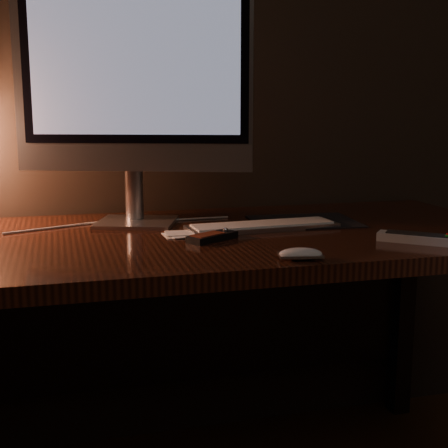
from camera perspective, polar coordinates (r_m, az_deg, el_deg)
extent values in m
cube|color=#2C231B|center=(1.97, -3.83, 18.93)|extent=(4.00, 0.02, 2.70)
cube|color=#38170C|center=(1.59, -0.68, -1.51)|extent=(1.60, 0.75, 0.04)
cube|color=black|center=(2.27, 16.01, -8.01)|extent=(0.06, 0.06, 0.71)
cube|color=black|center=(1.99, -3.17, -7.25)|extent=(1.48, 0.02, 0.51)
cube|color=silver|center=(1.73, -8.00, 0.17)|extent=(0.26, 0.24, 0.01)
cylinder|color=silver|center=(1.75, -8.20, 2.74)|extent=(0.06, 0.06, 0.14)
cube|color=silver|center=(1.69, -8.33, 13.57)|extent=(0.61, 0.25, 0.52)
cube|color=black|center=(1.67, -8.27, 14.78)|extent=(0.56, 0.20, 0.44)
cube|color=#919EC6|center=(1.67, -8.26, 14.79)|extent=(0.52, 0.19, 0.39)
cube|color=silver|center=(1.64, 3.55, -0.16)|extent=(0.41, 0.14, 0.01)
cube|color=black|center=(1.75, 7.31, 0.25)|extent=(0.31, 0.25, 0.00)
ellipsoid|color=white|center=(1.32, 7.01, -2.88)|extent=(0.10, 0.07, 0.02)
cube|color=black|center=(1.50, -1.07, -1.20)|extent=(0.14, 0.11, 0.02)
cube|color=maroon|center=(1.50, -1.07, -0.88)|extent=(0.09, 0.08, 0.00)
sphere|color=silver|center=(1.50, -1.07, -0.83)|extent=(0.01, 0.01, 0.01)
cube|color=#9C9FA1|center=(1.54, 17.55, -1.30)|extent=(0.18, 0.17, 0.02)
cube|color=black|center=(1.54, 17.58, -0.90)|extent=(0.15, 0.13, 0.00)
cylinder|color=red|center=(1.54, 17.58, -0.79)|extent=(0.01, 0.01, 0.00)
cylinder|color=#0C8C19|center=(1.54, 17.58, -0.79)|extent=(0.01, 0.01, 0.00)
cylinder|color=gold|center=(1.54, 17.58, -0.79)|extent=(0.01, 0.01, 0.00)
cylinder|color=#1433BF|center=(1.54, 17.58, -0.79)|extent=(0.01, 0.01, 0.00)
cube|color=white|center=(1.56, -3.43, -0.92)|extent=(0.12, 0.08, 0.01)
cylinder|color=white|center=(1.72, -9.30, 0.02)|extent=(0.60, 0.11, 0.01)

